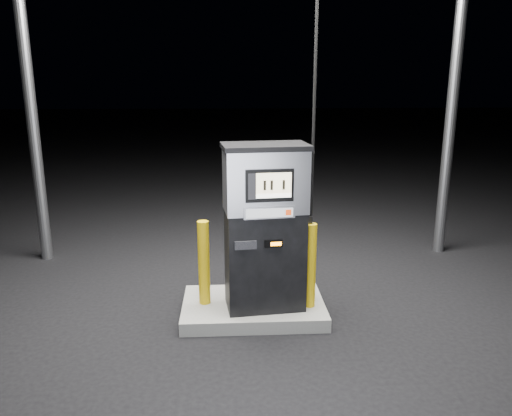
{
  "coord_description": "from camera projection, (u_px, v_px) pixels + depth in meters",
  "views": [
    {
      "loc": [
        -0.26,
        -5.22,
        2.62
      ],
      "look_at": [
        0.03,
        0.0,
        1.25
      ],
      "focal_mm": 35.0,
      "sensor_mm": 36.0,
      "label": 1
    }
  ],
  "objects": [
    {
      "name": "bollard_left",
      "position": [
        204.0,
        263.0,
        5.54
      ],
      "size": [
        0.14,
        0.14,
        0.96
      ],
      "primitive_type": "cylinder",
      "rotation": [
        0.0,
        0.0,
        0.12
      ],
      "color": "gold",
      "rests_on": "pump_island"
    },
    {
      "name": "pump_island",
      "position": [
        253.0,
        308.0,
        5.7
      ],
      "size": [
        1.6,
        1.0,
        0.15
      ],
      "primitive_type": "cube",
      "color": "slate",
      "rests_on": "ground"
    },
    {
      "name": "bollard_right",
      "position": [
        310.0,
        266.0,
        5.47
      ],
      "size": [
        0.16,
        0.16,
        0.95
      ],
      "primitive_type": "cylinder",
      "rotation": [
        0.0,
        0.0,
        0.3
      ],
      "color": "gold",
      "rests_on": "pump_island"
    },
    {
      "name": "fuel_dispenser",
      "position": [
        265.0,
        226.0,
        5.35
      ],
      "size": [
        1.02,
        0.63,
        3.76
      ],
      "rotation": [
        0.0,
        0.0,
        0.11
      ],
      "color": "black",
      "rests_on": "pump_island"
    },
    {
      "name": "ground",
      "position": [
        253.0,
        314.0,
        5.72
      ],
      "size": [
        80.0,
        80.0,
        0.0
      ],
      "primitive_type": "plane",
      "color": "black",
      "rests_on": "ground"
    }
  ]
}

